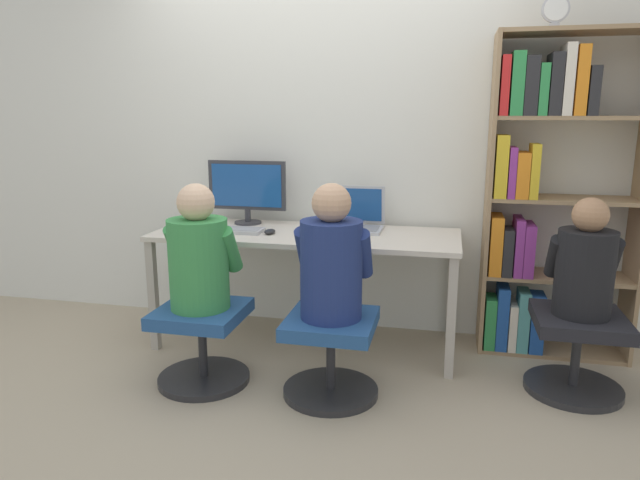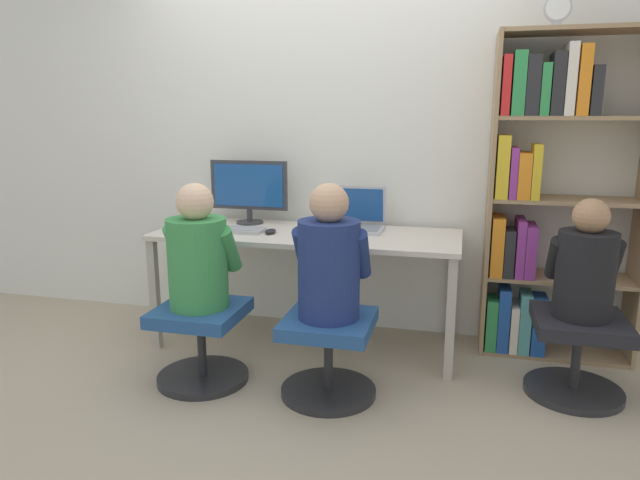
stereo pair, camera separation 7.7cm
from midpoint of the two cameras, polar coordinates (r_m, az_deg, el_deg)
The scene contains 15 objects.
ground_plane at distance 3.48m, azimuth -2.20°, elevation -12.33°, with size 14.00×14.00×0.00m, color tan.
wall_back at distance 3.90m, azimuth 0.84°, elevation 10.16°, with size 10.00×0.05×2.60m.
desk at distance 3.58m, azimuth -0.72°, elevation -0.34°, with size 1.89×0.70×0.73m.
desktop_monitor at distance 3.85m, azimuth -6.56°, elevation 5.01°, with size 0.54×0.18×0.42m.
laptop at distance 3.65m, azimuth 4.30°, elevation 1.91°, with size 0.35×0.31×0.27m.
keyboard at distance 3.63m, azimuth -8.09°, elevation 1.05°, with size 0.39×0.16×0.03m.
computer_mouse_by_keyboard at distance 3.54m, azimuth -4.36°, elevation 0.87°, with size 0.06×0.11×0.03m.
office_chair_left at distance 3.25m, azimuth -11.11°, elevation -9.59°, with size 0.51×0.51×0.43m.
office_chair_right at distance 3.04m, azimuth 1.59°, elevation -10.95°, with size 0.51×0.51×0.43m.
person_at_monitor at distance 3.11m, azimuth -11.44°, elevation -1.43°, with size 0.39×0.34×0.68m.
person_at_laptop at distance 2.89m, azimuth 1.67°, elevation -2.06°, with size 0.39×0.34×0.69m.
bookshelf at distance 3.63m, azimuth 21.92°, elevation 4.11°, with size 0.88×0.33×1.92m.
desk_clock at distance 3.56m, azimuth 23.29°, elevation 20.47°, with size 0.15×0.03×0.17m.
office_chair_side at distance 3.35m, azimuth 24.93°, elevation -9.92°, with size 0.51×0.51×0.43m.
person_near_shelf at distance 3.21m, azimuth 25.65°, elevation -2.43°, with size 0.35×0.31×0.62m.
Camera 2 is at (0.93, -3.02, 1.46)m, focal length 32.00 mm.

